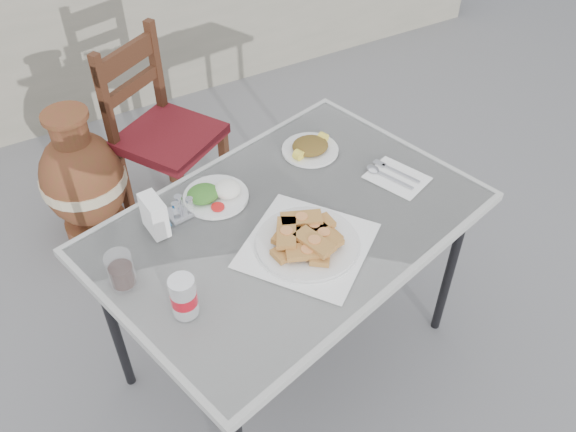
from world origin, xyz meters
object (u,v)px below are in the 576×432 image
pide_plate (307,238)px  soda_can (184,297)px  cafe_table (289,231)px  chair (162,132)px  napkin_holder (154,215)px  terracotta_urn (84,180)px  condiment_caddy (182,208)px  cola_glass (121,271)px  salad_chopped_plate (310,147)px  salad_rice_plate (215,194)px

pide_plate → soda_can: (-0.48, -0.06, 0.04)m
cafe_table → chair: chair is taller
napkin_holder → terracotta_urn: napkin_holder is taller
soda_can → condiment_caddy: size_ratio=1.26×
cola_glass → napkin_holder: size_ratio=0.88×
cafe_table → condiment_caddy: 0.40m
salad_chopped_plate → cola_glass: (-0.89, -0.31, 0.03)m
cola_glass → condiment_caddy: (0.29, 0.21, -0.03)m
salad_chopped_plate → chair: chair is taller
cafe_table → pide_plate: (-0.01, -0.15, 0.10)m
pide_plate → soda_can: soda_can is taller
cola_glass → soda_can: bearing=-58.2°
pide_plate → condiment_caddy: 0.48m
salad_rice_plate → napkin_holder: size_ratio=1.75×
pide_plate → terracotta_urn: 1.55m
salad_chopped_plate → chair: 0.99m
napkin_holder → condiment_caddy: size_ratio=1.21×
cola_glass → terracotta_urn: (0.10, 1.21, -0.54)m
terracotta_urn → chair: bearing=-5.6°
pide_plate → soda_can: 0.48m
cafe_table → salad_rice_plate: size_ratio=6.36×
cola_glass → chair: 1.34m
chair → salad_rice_plate: bearing=-126.9°
soda_can → condiment_caddy: bearing=69.2°
terracotta_urn → napkin_holder: bearing=-85.2°
terracotta_urn → soda_can: bearing=-88.6°
soda_can → cola_glass: 0.25m
condiment_caddy → salad_rice_plate: bearing=7.5°
napkin_holder → terracotta_urn: 1.18m
pide_plate → terracotta_urn: pide_plate is taller
salad_rice_plate → soda_can: soda_can is taller
cafe_table → condiment_caddy: bearing=146.3°
pide_plate → condiment_caddy: (-0.31, 0.36, -0.01)m
cafe_table → salad_rice_plate: salad_rice_plate is taller
salad_chopped_plate → soda_can: bearing=-145.8°
pide_plate → salad_chopped_plate: size_ratio=2.44×
terracotta_urn → salad_rice_plate: bearing=-71.1°
chair → terracotta_urn: (-0.44, 0.04, -0.17)m
terracotta_urn → cafe_table: bearing=-66.8°
soda_can → chair: bearing=73.8°
pide_plate → condiment_caddy: pide_plate is taller
cola_glass → terracotta_urn: size_ratio=0.16×
salad_chopped_plate → napkin_holder: size_ratio=1.64×
salad_chopped_plate → condiment_caddy: condiment_caddy is taller
pide_plate → salad_rice_plate: 0.42m
pide_plate → soda_can: bearing=-172.7°
pide_plate → salad_chopped_plate: (0.29, 0.46, -0.02)m
salad_chopped_plate → terracotta_urn: bearing=131.3°
napkin_holder → chair: bearing=65.8°
soda_can → cola_glass: size_ratio=1.19×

